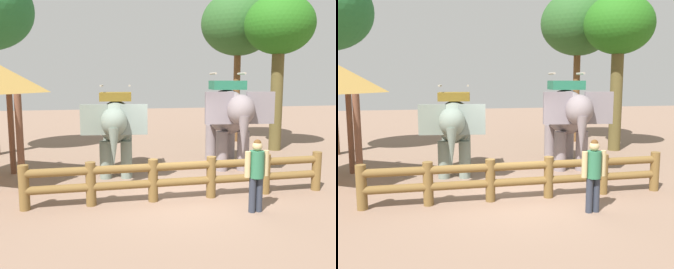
% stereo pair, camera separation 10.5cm
% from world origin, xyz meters
% --- Properties ---
extents(ground_plane, '(60.00, 60.00, 0.00)m').
position_xyz_m(ground_plane, '(0.00, 0.00, 0.00)').
color(ground_plane, '#816553').
extents(log_fence, '(7.69, 0.27, 1.05)m').
position_xyz_m(log_fence, '(-0.00, -0.29, 0.60)').
color(log_fence, brown).
rests_on(log_fence, ground).
extents(elephant_near_left, '(1.87, 3.32, 2.81)m').
position_xyz_m(elephant_near_left, '(-1.37, 2.67, 1.58)').
color(elephant_near_left, slate).
rests_on(elephant_near_left, ground).
extents(elephant_center, '(2.13, 3.79, 3.21)m').
position_xyz_m(elephant_center, '(2.46, 2.92, 1.80)').
color(elephant_center, gray).
rests_on(elephant_center, ground).
extents(tourist_woman_in_black, '(0.58, 0.35, 1.66)m').
position_xyz_m(tourist_woman_in_black, '(1.37, -1.53, 0.96)').
color(tourist_woman_in_black, '#2B303D').
rests_on(tourist_woman_in_black, ground).
extents(tree_far_left, '(3.49, 3.49, 7.07)m').
position_xyz_m(tree_far_left, '(4.85, 7.92, 5.54)').
color(tree_far_left, brown).
rests_on(tree_far_left, ground).
extents(tree_far_right, '(2.85, 2.85, 6.42)m').
position_xyz_m(tree_far_right, '(5.56, 5.34, 5.04)').
color(tree_far_right, brown).
rests_on(tree_far_right, ground).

